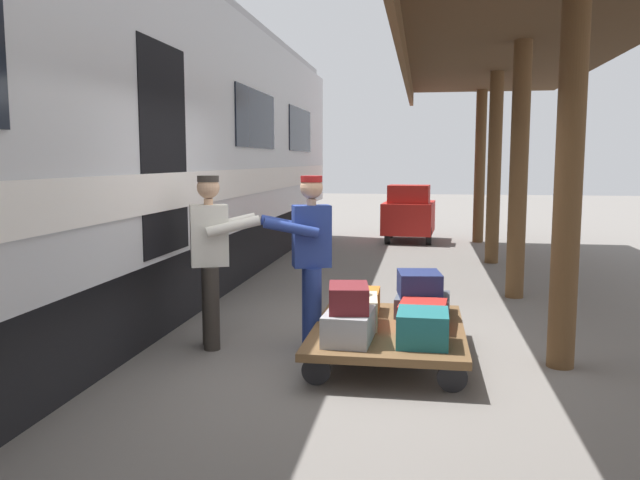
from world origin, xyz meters
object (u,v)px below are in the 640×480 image
Objects in this scene: suitcase_slate_roller at (423,305)px; suitcase_gray_aluminum at (349,326)px; suitcase_navy_fabric at (419,284)px; porter_in_overalls at (310,256)px; luggage_cart at (389,331)px; suitcase_cream_canvas at (355,311)px; baggage_tug at (409,214)px; porter_by_door at (212,255)px; suitcase_teal_softside at (423,328)px; suitcase_red_plastic at (423,315)px; suitcase_orange_carryall at (361,301)px; train_car at (21,139)px; suitcase_maroon_trunk at (349,298)px.

suitcase_gray_aluminum reaches higher than suitcase_slate_roller.
suitcase_navy_fabric is 0.28× the size of porter_in_overalls.
luggage_cart is at bearing -119.81° from suitcase_gray_aluminum.
baggage_tug is (-0.30, -8.94, 0.18)m from suitcase_cream_canvas.
suitcase_gray_aluminum is 1.66m from porter_by_door.
porter_by_door is (2.02, 0.37, 0.30)m from suitcase_navy_fabric.
suitcase_slate_roller is at bearing -90.00° from suitcase_teal_softside.
suitcase_red_plastic reaches higher than suitcase_orange_carryall.
luggage_cart is at bearing 163.96° from porter_in_overalls.
suitcase_navy_fabric reaches higher than suitcase_red_plastic.
suitcase_orange_carryall is at bearing -41.11° from suitcase_red_plastic.
porter_in_overalls reaches higher than luggage_cart.
porter_by_door is at bearing -176.48° from train_car.
train_car reaches higher than luggage_cart.
train_car is at bearing -0.35° from luggage_cart.
train_car is 43.75× the size of suitcase_orange_carryall.
suitcase_gray_aluminum is at bearing 121.75° from porter_in_overalls.
suitcase_gray_aluminum is 1.22m from suitcase_navy_fabric.
suitcase_teal_softside is at bearing 161.68° from porter_by_door.
porter_in_overalls is (0.48, -0.77, 0.48)m from suitcase_gray_aluminum.
suitcase_gray_aluminum is at bearing 88.22° from baggage_tug.
suitcase_maroon_trunk is (0.63, 0.51, 0.25)m from suitcase_red_plastic.
suitcase_teal_softside is at bearing 180.00° from suitcase_gray_aluminum.
suitcase_red_plastic is 2.12m from porter_by_door.
suitcase_gray_aluminum is 0.35× the size of porter_by_door.
suitcase_orange_carryall is 0.26× the size of baggage_tug.
suitcase_teal_softside reaches higher than luggage_cart.
suitcase_teal_softside is at bearing 90.00° from suitcase_red_plastic.
train_car is 40.49× the size of suitcase_teal_softside.
porter_by_door is (2.06, -0.68, 0.47)m from suitcase_teal_softside.
suitcase_red_plastic is 0.62m from suitcase_cream_canvas.
suitcase_gray_aluminum is (-3.34, 0.56, -1.62)m from train_car.
porter_by_door is at bearing -3.87° from suitcase_red_plastic.
suitcase_gray_aluminum reaches higher than suitcase_red_plastic.
suitcase_navy_fabric reaches higher than luggage_cart.
suitcase_cream_canvas is at bearing 90.00° from suitcase_orange_carryall.
suitcase_orange_carryall is (0.62, -0.54, -0.00)m from suitcase_red_plastic.
suitcase_teal_softside is 1.42m from porter_in_overalls.
suitcase_cream_canvas is (-0.00, 0.54, 0.02)m from suitcase_orange_carryall.
suitcase_red_plastic is at bearing 90.00° from suitcase_slate_roller.
suitcase_red_plastic is at bearing 92.10° from baggage_tug.
suitcase_maroon_trunk is 9.46m from baggage_tug.
suitcase_slate_roller is 0.35× the size of porter_in_overalls.
suitcase_slate_roller is 1.09m from suitcase_teal_softside.
porter_in_overalls is (1.10, -0.23, 0.49)m from suitcase_red_plastic.
suitcase_maroon_trunk is 0.91m from porter_in_overalls.
baggage_tug is at bearing -91.78° from suitcase_gray_aluminum.
suitcase_gray_aluminum is at bearing 170.41° from train_car.
porter_in_overalls is (0.48, -0.23, 0.47)m from suitcase_cream_canvas.
suitcase_cream_canvas is 0.71m from porter_in_overalls.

